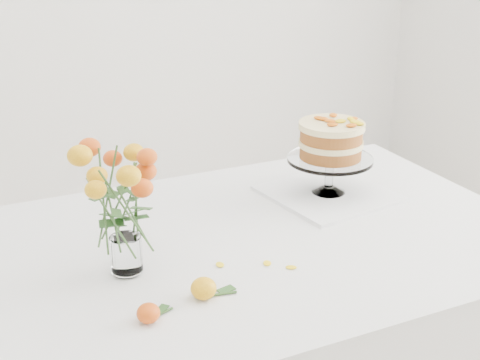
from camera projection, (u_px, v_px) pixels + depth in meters
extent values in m
cube|color=#A77C61|center=(248.00, 247.00, 1.66)|extent=(1.40, 0.90, 0.04)
cylinder|color=#A77C61|center=(360.00, 263.00, 2.35)|extent=(0.06, 0.06, 0.71)
cube|color=white|center=(248.00, 239.00, 1.65)|extent=(1.42, 0.92, 0.01)
cube|color=white|center=(183.00, 208.00, 2.07)|extent=(1.42, 0.01, 0.20)
cube|color=white|center=(465.00, 223.00, 1.97)|extent=(0.01, 0.92, 0.20)
cube|color=white|center=(328.00, 194.00, 1.89)|extent=(0.36, 0.36, 0.01)
cylinder|color=white|center=(329.00, 174.00, 1.87)|extent=(0.02, 0.02, 0.08)
cylinder|color=white|center=(330.00, 159.00, 1.85)|extent=(0.24, 0.24, 0.01)
cylinder|color=#984C22|center=(330.00, 151.00, 1.84)|extent=(0.21, 0.21, 0.03)
cylinder|color=#FBE3A2|center=(331.00, 143.00, 1.83)|extent=(0.22, 0.22, 0.02)
cylinder|color=#984C22|center=(331.00, 134.00, 1.82)|extent=(0.21, 0.21, 0.03)
cylinder|color=#FBE3A2|center=(332.00, 125.00, 1.82)|extent=(0.23, 0.23, 0.02)
cylinder|color=white|center=(128.00, 271.00, 1.48)|extent=(0.06, 0.06, 0.01)
cylinder|color=white|center=(126.00, 254.00, 1.47)|extent=(0.07, 0.07, 0.08)
ellipsoid|color=yellow|center=(204.00, 288.00, 1.38)|extent=(0.05, 0.05, 0.05)
cylinder|color=#2F5321|center=(222.00, 294.00, 1.39)|extent=(0.07, 0.02, 0.01)
ellipsoid|color=#D1540A|center=(148.00, 313.00, 1.30)|extent=(0.05, 0.05, 0.04)
cylinder|color=#2F5321|center=(162.00, 314.00, 1.33)|extent=(0.05, 0.02, 0.00)
ellipsoid|color=yellow|center=(220.00, 265.00, 1.51)|extent=(0.03, 0.02, 0.00)
ellipsoid|color=yellow|center=(267.00, 263.00, 1.52)|extent=(0.03, 0.02, 0.00)
ellipsoid|color=yellow|center=(291.00, 267.00, 1.50)|extent=(0.03, 0.02, 0.00)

